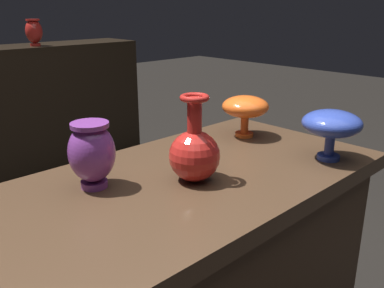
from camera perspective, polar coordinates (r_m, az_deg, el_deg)
The scene contains 5 objects.
vase_centerpiece at distance 1.14m, azimuth 0.34°, elevation -1.14°, with size 0.14×0.14×0.24m.
vase_tall_behind at distance 1.54m, azimuth 7.29°, elevation 4.95°, with size 0.17×0.17×0.15m.
vase_left_accent at distance 1.36m, azimuth 18.55°, elevation 2.52°, with size 0.18×0.18×0.16m.
vase_right_accent at distance 1.12m, azimuth -13.54°, elevation -1.12°, with size 0.12×0.12×0.18m.
shelf_vase_right at distance 3.20m, azimuth -20.79°, elevation 14.19°, with size 0.12×0.12×0.18m.
Camera 1 is at (-0.77, -0.81, 1.27)m, focal length 39.03 mm.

